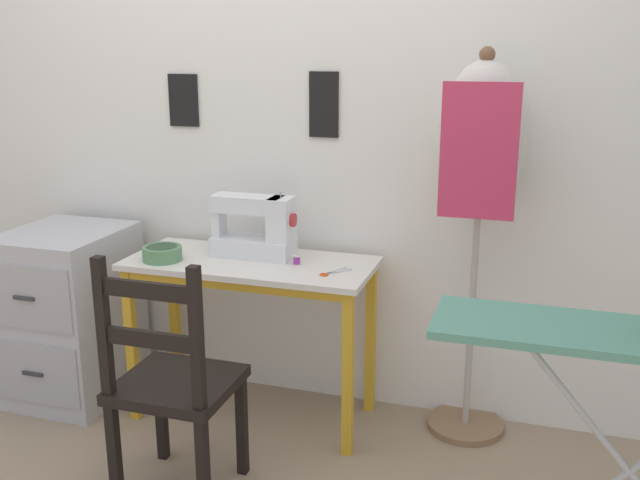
{
  "coord_description": "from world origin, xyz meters",
  "views": [
    {
      "loc": [
        1.13,
        -2.39,
        1.57
      ],
      "look_at": [
        0.31,
        0.2,
        0.83
      ],
      "focal_mm": 40.0,
      "sensor_mm": 36.0,
      "label": 1
    }
  ],
  "objects": [
    {
      "name": "thread_spool_near_machine",
      "position": [
        0.2,
        0.23,
        0.73
      ],
      "size": [
        0.04,
        0.04,
        0.04
      ],
      "color": "purple",
      "rests_on": "sewing_table"
    },
    {
      "name": "wall_back",
      "position": [
        -0.0,
        0.52,
        1.28
      ],
      "size": [
        10.0,
        0.06,
        2.55
      ],
      "color": "silver",
      "rests_on": "ground_plane"
    },
    {
      "name": "wooden_chair",
      "position": [
        -0.04,
        -0.4,
        0.43
      ],
      "size": [
        0.4,
        0.38,
        0.92
      ],
      "color": "black",
      "rests_on": "ground_plane"
    },
    {
      "name": "scissors",
      "position": [
        0.37,
        0.16,
        0.71
      ],
      "size": [
        0.11,
        0.14,
        0.01
      ],
      "color": "silver",
      "rests_on": "sewing_table"
    },
    {
      "name": "filing_cabinet",
      "position": [
        -0.88,
        0.17,
        0.39
      ],
      "size": [
        0.48,
        0.56,
        0.78
      ],
      "color": "#B7B7BC",
      "rests_on": "ground_plane"
    },
    {
      "name": "ground_plane",
      "position": [
        0.0,
        0.0,
        0.0
      ],
      "size": [
        14.0,
        14.0,
        0.0
      ],
      "primitive_type": "plane",
      "color": "gray"
    },
    {
      "name": "fabric_bowl",
      "position": [
        -0.35,
        0.12,
        0.74
      ],
      "size": [
        0.16,
        0.16,
        0.06
      ],
      "color": "#56895B",
      "rests_on": "sewing_table"
    },
    {
      "name": "sewing_machine",
      "position": [
        0.01,
        0.29,
        0.83
      ],
      "size": [
        0.36,
        0.15,
        0.28
      ],
      "color": "white",
      "rests_on": "sewing_table"
    },
    {
      "name": "dress_form",
      "position": [
        0.9,
        0.38,
        1.15
      ],
      "size": [
        0.33,
        0.32,
        1.57
      ],
      "color": "#846647",
      "rests_on": "ground_plane"
    },
    {
      "name": "sewing_table",
      "position": [
        0.0,
        0.22,
        0.6
      ],
      "size": [
        1.03,
        0.46,
        0.71
      ],
      "color": "silver",
      "rests_on": "ground_plane"
    }
  ]
}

